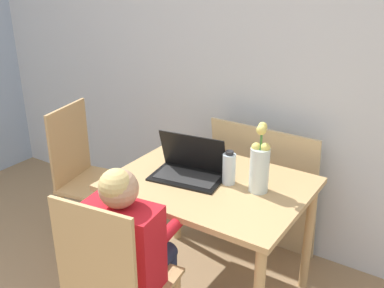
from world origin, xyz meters
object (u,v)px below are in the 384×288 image
chair_spare (88,177)px  flower_vase (260,165)px  person_seated (129,241)px  chair_occupied (115,286)px  laptop (189,167)px  water_bottle (229,168)px

chair_spare → flower_vase: bearing=-98.6°
person_seated → chair_spare: bearing=-41.3°
chair_occupied → laptop: chair_occupied is taller
person_seated → water_bottle: (0.16, 0.60, 0.16)m
chair_occupied → chair_spare: bearing=-46.3°
laptop → flower_vase: flower_vase is taller
laptop → water_bottle: (0.21, 0.04, 0.03)m
laptop → water_bottle: 0.22m
chair_occupied → flower_vase: bearing=-120.5°
water_bottle → chair_occupied: bearing=-101.5°
flower_vase → water_bottle: 0.17m
chair_spare → water_bottle: 1.04m
laptop → water_bottle: bearing=2.5°
chair_occupied → person_seated: person_seated is taller
person_seated → flower_vase: flower_vase is taller
chair_occupied → laptop: 0.74m
laptop → water_bottle: size_ratio=2.23×
chair_spare → flower_vase: (1.16, 0.05, 0.37)m
chair_occupied → person_seated: size_ratio=0.93×
chair_spare → laptop: chair_spare is taller
chair_occupied → person_seated: bearing=-90.0°
chair_occupied → water_bottle: chair_occupied is taller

